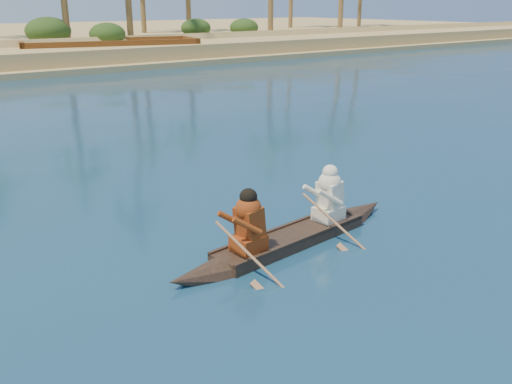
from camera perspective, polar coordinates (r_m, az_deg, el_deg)
canoe at (r=10.08m, az=3.53°, el=-3.74°), size 5.29×1.21×1.44m
barge_right at (r=41.60m, az=-14.27°, el=13.26°), size 12.29×6.65×1.95m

